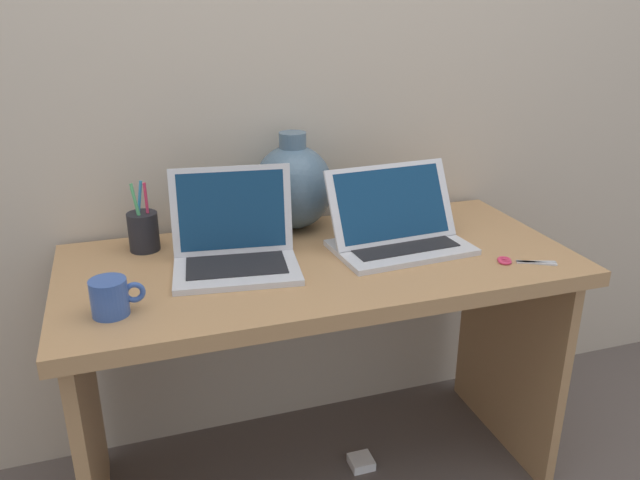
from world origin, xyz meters
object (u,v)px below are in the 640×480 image
at_px(green_vase, 293,186).
at_px(coffee_mug, 111,297).
at_px(laptop_left, 234,241).
at_px(power_brick, 361,461).
at_px(laptop_right, 396,227).
at_px(pen_cup, 143,231).
at_px(scissors, 516,261).

distance_m(green_vase, coffee_mug, 0.66).
relative_size(laptop_left, power_brick, 4.75).
bearing_deg(laptop_right, pen_cup, 164.00).
height_order(coffee_mug, power_brick, coffee_mug).
height_order(laptop_right, green_vase, green_vase).
xyz_separation_m(coffee_mug, pen_cup, (0.09, 0.35, 0.01)).
bearing_deg(scissors, power_brick, 150.71).
height_order(scissors, power_brick, scissors).
distance_m(green_vase, scissors, 0.65).
bearing_deg(power_brick, pen_cup, 160.81).
xyz_separation_m(laptop_right, pen_cup, (-0.65, 0.19, -0.00)).
bearing_deg(laptop_right, laptop_left, 177.80).
bearing_deg(pen_cup, coffee_mug, -104.32).
height_order(coffee_mug, pen_cup, pen_cup).
height_order(green_vase, power_brick, green_vase).
bearing_deg(power_brick, laptop_right, 6.11).
xyz_separation_m(laptop_right, power_brick, (-0.09, -0.01, -0.76)).
bearing_deg(coffee_mug, power_brick, 13.56).
distance_m(laptop_right, scissors, 0.32).
height_order(pen_cup, scissors, pen_cup).
xyz_separation_m(laptop_left, pen_cup, (-0.21, 0.17, -0.01)).
relative_size(laptop_right, power_brick, 5.33).
bearing_deg(green_vase, scissors, -42.74).
bearing_deg(power_brick, coffee_mug, -166.44).
height_order(green_vase, scissors, green_vase).
height_order(laptop_right, power_brick, laptop_right).
xyz_separation_m(pen_cup, scissors, (0.90, -0.38, -0.05)).
bearing_deg(green_vase, power_brick, -61.40).
xyz_separation_m(laptop_left, coffee_mug, (-0.30, -0.18, -0.02)).
bearing_deg(power_brick, scissors, -29.29).
distance_m(laptop_right, coffee_mug, 0.76).
xyz_separation_m(green_vase, power_brick, (0.13, -0.24, -0.83)).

